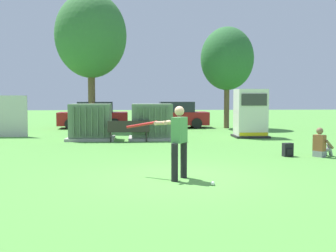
{
  "coord_description": "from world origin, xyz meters",
  "views": [
    {
      "loc": [
        -0.91,
        -9.85,
        1.98
      ],
      "look_at": [
        0.01,
        3.5,
        1.0
      ],
      "focal_mm": 44.07,
      "sensor_mm": 36.0,
      "label": 1
    }
  ],
  "objects_px": {
    "batter": "(177,138)",
    "park_bench": "(129,129)",
    "backpack": "(288,150)",
    "parked_car_leftmost": "(94,116)",
    "parked_car_left_of_center": "(175,116)",
    "transformer_west": "(91,122)",
    "generator_enclosure": "(250,114)",
    "transformer_mid_west": "(152,122)",
    "sports_ball": "(213,183)",
    "seated_spectator": "(321,145)"
  },
  "relations": [
    {
      "from": "batter",
      "to": "park_bench",
      "type": "bearing_deg",
      "value": 99.54
    },
    {
      "from": "backpack",
      "to": "parked_car_leftmost",
      "type": "xyz_separation_m",
      "value": [
        -7.66,
        12.52,
        0.54
      ]
    },
    {
      "from": "backpack",
      "to": "parked_car_left_of_center",
      "type": "height_order",
      "value": "parked_car_left_of_center"
    },
    {
      "from": "transformer_west",
      "to": "generator_enclosure",
      "type": "xyz_separation_m",
      "value": [
        7.49,
        0.66,
        0.35
      ]
    },
    {
      "from": "batter",
      "to": "parked_car_leftmost",
      "type": "relative_size",
      "value": 0.41
    },
    {
      "from": "transformer_mid_west",
      "to": "generator_enclosure",
      "type": "distance_m",
      "value": 4.79
    },
    {
      "from": "park_bench",
      "to": "parked_car_leftmost",
      "type": "relative_size",
      "value": 0.43
    },
    {
      "from": "transformer_west",
      "to": "batter",
      "type": "xyz_separation_m",
      "value": [
        3.09,
        -9.04,
        0.19
      ]
    },
    {
      "from": "sports_ball",
      "to": "parked_car_leftmost",
      "type": "xyz_separation_m",
      "value": [
        -4.43,
        16.69,
        0.71
      ]
    },
    {
      "from": "backpack",
      "to": "parked_car_left_of_center",
      "type": "distance_m",
      "value": 12.79
    },
    {
      "from": "transformer_mid_west",
      "to": "sports_ball",
      "type": "xyz_separation_m",
      "value": [
        1.06,
        -9.74,
        -0.74
      ]
    },
    {
      "from": "seated_spectator",
      "to": "parked_car_leftmost",
      "type": "relative_size",
      "value": 0.23
    },
    {
      "from": "batter",
      "to": "parked_car_left_of_center",
      "type": "bearing_deg",
      "value": 85.37
    },
    {
      "from": "batter",
      "to": "backpack",
      "type": "height_order",
      "value": "batter"
    },
    {
      "from": "parked_car_leftmost",
      "to": "transformer_mid_west",
      "type": "bearing_deg",
      "value": -64.07
    },
    {
      "from": "transformer_west",
      "to": "backpack",
      "type": "bearing_deg",
      "value": -38.5
    },
    {
      "from": "park_bench",
      "to": "parked_car_left_of_center",
      "type": "distance_m",
      "value": 8.25
    },
    {
      "from": "transformer_west",
      "to": "generator_enclosure",
      "type": "bearing_deg",
      "value": 5.05
    },
    {
      "from": "sports_ball",
      "to": "parked_car_leftmost",
      "type": "relative_size",
      "value": 0.02
    },
    {
      "from": "parked_car_left_of_center",
      "to": "batter",
      "type": "bearing_deg",
      "value": -94.63
    },
    {
      "from": "park_bench",
      "to": "seated_spectator",
      "type": "distance_m",
      "value": 7.99
    },
    {
      "from": "batter",
      "to": "sports_ball",
      "type": "relative_size",
      "value": 19.33
    },
    {
      "from": "park_bench",
      "to": "parked_car_leftmost",
      "type": "height_order",
      "value": "parked_car_leftmost"
    },
    {
      "from": "batter",
      "to": "sports_ball",
      "type": "xyz_separation_m",
      "value": [
        0.73,
        -0.74,
        -0.93
      ]
    },
    {
      "from": "batter",
      "to": "backpack",
      "type": "relative_size",
      "value": 3.95
    },
    {
      "from": "transformer_mid_west",
      "to": "sports_ball",
      "type": "relative_size",
      "value": 23.33
    },
    {
      "from": "seated_spectator",
      "to": "parked_car_leftmost",
      "type": "bearing_deg",
      "value": 124.61
    },
    {
      "from": "seated_spectator",
      "to": "backpack",
      "type": "distance_m",
      "value": 1.08
    },
    {
      "from": "parked_car_left_of_center",
      "to": "backpack",
      "type": "bearing_deg",
      "value": -77.96
    },
    {
      "from": "transformer_mid_west",
      "to": "backpack",
      "type": "height_order",
      "value": "transformer_mid_west"
    },
    {
      "from": "sports_ball",
      "to": "generator_enclosure",
      "type": "bearing_deg",
      "value": 70.61
    },
    {
      "from": "transformer_mid_west",
      "to": "seated_spectator",
      "type": "relative_size",
      "value": 2.18
    },
    {
      "from": "sports_ball",
      "to": "transformer_west",
      "type": "bearing_deg",
      "value": 111.32
    },
    {
      "from": "transformer_mid_west",
      "to": "parked_car_leftmost",
      "type": "bearing_deg",
      "value": 115.93
    },
    {
      "from": "transformer_west",
      "to": "parked_car_left_of_center",
      "type": "height_order",
      "value": "same"
    },
    {
      "from": "transformer_mid_west",
      "to": "seated_spectator",
      "type": "distance_m",
      "value": 7.82
    },
    {
      "from": "park_bench",
      "to": "parked_car_left_of_center",
      "type": "height_order",
      "value": "parked_car_left_of_center"
    },
    {
      "from": "park_bench",
      "to": "backpack",
      "type": "bearing_deg",
      "value": -41.4
    },
    {
      "from": "batter",
      "to": "parked_car_leftmost",
      "type": "bearing_deg",
      "value": 103.08
    },
    {
      "from": "park_bench",
      "to": "batter",
      "type": "distance_m",
      "value": 8.25
    },
    {
      "from": "sports_ball",
      "to": "batter",
      "type": "bearing_deg",
      "value": 134.67
    },
    {
      "from": "seated_spectator",
      "to": "backpack",
      "type": "height_order",
      "value": "seated_spectator"
    },
    {
      "from": "transformer_mid_west",
      "to": "generator_enclosure",
      "type": "height_order",
      "value": "generator_enclosure"
    },
    {
      "from": "batter",
      "to": "seated_spectator",
      "type": "relative_size",
      "value": 1.81
    },
    {
      "from": "backpack",
      "to": "batter",
      "type": "bearing_deg",
      "value": -139.03
    },
    {
      "from": "transformer_mid_west",
      "to": "batter",
      "type": "distance_m",
      "value": 9.02
    },
    {
      "from": "transformer_mid_west",
      "to": "backpack",
      "type": "bearing_deg",
      "value": -52.45
    },
    {
      "from": "sports_ball",
      "to": "seated_spectator",
      "type": "xyz_separation_m",
      "value": [
        4.29,
        4.05,
        0.33
      ]
    },
    {
      "from": "batter",
      "to": "parked_car_left_of_center",
      "type": "xyz_separation_m",
      "value": [
        1.29,
        15.93,
        -0.22
      ]
    },
    {
      "from": "transformer_mid_west",
      "to": "batter",
      "type": "height_order",
      "value": "batter"
    }
  ]
}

